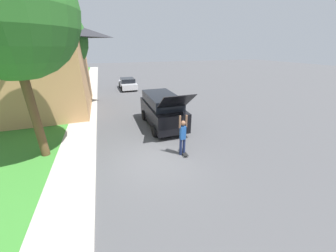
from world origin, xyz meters
name	(u,v)px	position (x,y,z in m)	size (l,w,h in m)	color
ground_plane	(157,159)	(0.00, 0.00, 0.00)	(120.00, 120.00, 0.00)	#49494C
lawn	(7,131)	(-8.00, 6.00, 0.04)	(10.00, 80.00, 0.08)	#387F2D
sidewalk	(83,122)	(-3.60, 6.00, 0.05)	(1.80, 80.00, 0.10)	#ADA89E
house	(13,59)	(-7.88, 9.82, 4.08)	(10.23, 8.59, 7.71)	tan
lawn_tree_near	(3,8)	(-4.98, 1.98, 6.17)	(5.14, 5.14, 8.68)	brown
lawn_tree_far	(54,40)	(-5.06, 10.15, 5.39)	(4.89, 4.89, 7.77)	brown
suv_parked	(162,110)	(1.49, 3.83, 1.12)	(2.09, 5.42, 2.76)	black
car_down_street	(128,84)	(0.95, 16.58, 0.65)	(1.93, 4.24, 1.32)	#B7B7BC
skateboarder	(183,135)	(1.30, -0.02, 1.06)	(0.41, 0.24, 2.03)	#192347
skateboard	(183,152)	(1.38, 0.00, 0.08)	(0.23, 0.77, 0.10)	black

